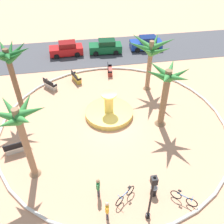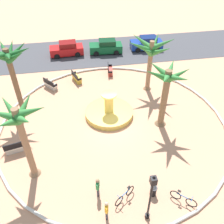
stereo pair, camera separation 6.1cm
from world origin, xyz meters
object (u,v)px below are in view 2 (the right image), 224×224
palm_tree_mid_plaza (9,62)px  parked_car_third (147,43)px  palm_tree_by_curb (151,52)px  bench_east (77,78)px  bench_southeast (51,85)px  trash_bin (153,191)px  person_cyclist_helmet (107,209)px  parked_car_leftmost (67,49)px  bench_west (110,71)px  fountain (109,112)px  lamppost (151,195)px  palm_tree_near_fountain (166,85)px  parked_car_second (106,47)px  palm_tree_far_side (20,126)px  bicycle_by_lamppost (125,196)px  bench_north (16,148)px  person_cyclist_photo (98,187)px  bicycle_red_frame (183,199)px

palm_tree_mid_plaza → parked_car_third: bearing=36.7°
palm_tree_by_curb → bench_east: palm_tree_by_curb is taller
bench_southeast → trash_bin: 14.92m
person_cyclist_helmet → parked_car_third: parked_car_third is taller
parked_car_leftmost → parked_car_third: size_ratio=1.00×
trash_bin → bench_west: bearing=91.0°
fountain → parked_car_leftmost: bearing=104.8°
lamppost → parked_car_third: 22.72m
palm_tree_near_fountain → palm_tree_by_curb: palm_tree_near_fountain is taller
parked_car_leftmost → parked_car_second: same height
fountain → bench_west: 7.05m
palm_tree_far_side → palm_tree_mid_plaza: bearing=101.7°
bicycle_by_lamppost → bench_east: bearing=98.4°
bench_north → parked_car_second: size_ratio=0.41×
bench_southeast → parked_car_third: 13.88m
bench_east → person_cyclist_photo: bearing=-87.8°
palm_tree_far_side → trash_bin: bearing=-21.2°
bench_north → bench_southeast: (2.35, 8.18, 0.00)m
bicycle_by_lamppost → parked_car_third: (7.18, 20.46, 0.40)m
palm_tree_near_fountain → parked_car_third: palm_tree_near_fountain is taller
parked_car_leftmost → fountain: bearing=-75.2°
fountain → parked_car_third: size_ratio=1.02×
fountain → parked_car_third: 14.01m
person_cyclist_photo → lamppost: bearing=-36.2°
bicycle_red_frame → parked_car_second: parked_car_second is taller
bicycle_by_lamppost → parked_car_second: parked_car_second is taller
palm_tree_by_curb → parked_car_leftmost: 12.14m
palm_tree_near_fountain → palm_tree_mid_plaza: bearing=163.1°
fountain → parked_car_second: 12.20m
bench_west → bench_north: same height
bench_north → bicycle_by_lamppost: bench_north is taller
palm_tree_by_curb → palm_tree_far_side: 13.59m
palm_tree_far_side → bicycle_by_lamppost: bearing=-27.4°
fountain → lamppost: (0.72, -9.60, 2.01)m
palm_tree_mid_plaza → person_cyclist_helmet: (5.79, -10.85, -4.06)m
bench_east → bench_west: 3.79m
trash_bin → parked_car_third: size_ratio=0.18×
palm_tree_far_side → bicycle_by_lamppost: 7.51m
palm_tree_far_side → lamppost: palm_tree_far_side is taller
bench_east → bicycle_by_lamppost: bench_east is taller
palm_tree_by_curb → parked_car_second: 9.67m
bench_west → person_cyclist_photo: 14.96m
parked_car_leftmost → bench_east: bearing=-82.8°
palm_tree_far_side → trash_bin: palm_tree_far_side is taller
trash_bin → bicycle_by_lamppost: bicycle_by_lamppost is taller
bench_southeast → parked_car_second: (6.69, 6.92, 0.43)m
trash_bin → palm_tree_mid_plaza: bearing=132.2°
trash_bin → bicycle_by_lamppost: (-1.83, -0.02, -0.00)m
bench_southeast → palm_tree_near_fountain: bearing=-37.5°
palm_tree_near_fountain → lamppost: 8.56m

